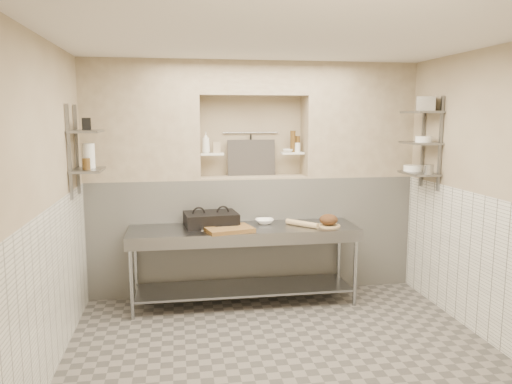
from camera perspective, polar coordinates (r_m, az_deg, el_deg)
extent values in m
cube|color=#67605B|center=(4.93, 2.90, -17.90)|extent=(4.00, 3.90, 0.10)
cube|color=silver|center=(4.47, 3.19, 17.62)|extent=(4.00, 3.90, 0.10)
cube|color=tan|center=(4.52, -23.32, -1.65)|extent=(0.10, 3.90, 2.80)
cube|color=tan|center=(5.30, 25.27, -0.35)|extent=(0.10, 3.90, 2.80)
cube|color=tan|center=(6.42, -0.73, 1.91)|extent=(4.00, 0.10, 2.80)
cube|color=tan|center=(2.60, 12.45, -8.33)|extent=(4.00, 0.10, 2.80)
cube|color=silver|center=(6.30, -0.38, -4.68)|extent=(4.00, 0.40, 1.40)
cube|color=tan|center=(6.18, -0.39, 1.74)|extent=(1.30, 0.40, 0.02)
cube|color=tan|center=(6.07, -12.97, 7.93)|extent=(1.35, 0.40, 1.40)
cube|color=tan|center=(6.47, 11.40, 8.01)|extent=(1.35, 0.40, 1.40)
cube|color=tan|center=(6.15, -0.40, 12.82)|extent=(1.30, 0.40, 0.40)
cube|color=silver|center=(4.67, -22.08, -10.13)|extent=(0.02, 3.90, 1.40)
cube|color=silver|center=(5.41, 24.26, -7.72)|extent=(0.02, 3.90, 1.40)
cube|color=white|center=(6.09, -5.05, 4.35)|extent=(0.28, 0.16, 0.02)
cube|color=white|center=(6.24, 4.16, 4.46)|extent=(0.28, 0.16, 0.02)
cylinder|color=gray|center=(6.30, -0.63, 6.80)|extent=(0.70, 0.02, 0.02)
cylinder|color=black|center=(6.29, -0.60, 5.25)|extent=(0.02, 0.02, 0.30)
cube|color=#383330|center=(6.25, -0.53, 3.94)|extent=(0.60, 0.08, 0.45)
cube|color=slate|center=(5.67, -19.78, 4.57)|extent=(0.03, 0.03, 0.95)
cube|color=slate|center=(5.28, -20.57, 4.27)|extent=(0.03, 0.03, 0.95)
cube|color=slate|center=(5.46, -18.66, 2.39)|extent=(0.30, 0.50, 0.02)
cube|color=slate|center=(5.44, -18.86, 6.58)|extent=(0.30, 0.50, 0.03)
cube|color=slate|center=(6.28, 18.53, 5.44)|extent=(0.03, 0.03, 1.05)
cube|color=slate|center=(5.93, 20.32, 5.19)|extent=(0.03, 0.03, 1.05)
cube|color=slate|center=(6.07, 18.11, 2.04)|extent=(0.30, 0.50, 0.02)
cube|color=slate|center=(6.04, 18.27, 5.34)|extent=(0.30, 0.50, 0.02)
cube|color=slate|center=(6.04, 18.43, 8.66)|extent=(0.30, 0.50, 0.03)
cube|color=gray|center=(5.70, -1.42, -4.25)|extent=(2.60, 0.70, 0.04)
cube|color=gray|center=(5.90, -1.40, -10.89)|extent=(2.45, 0.60, 0.03)
cube|color=gray|center=(5.40, -0.95, -5.64)|extent=(2.60, 0.02, 0.12)
cylinder|color=gray|center=(5.52, -14.04, -9.81)|extent=(0.04, 0.04, 0.86)
cylinder|color=gray|center=(6.07, -13.59, -8.09)|extent=(0.04, 0.04, 0.86)
cylinder|color=gray|center=(5.84, 11.27, -8.67)|extent=(0.04, 0.04, 0.86)
cylinder|color=gray|center=(6.37, 9.44, -7.17)|extent=(0.04, 0.04, 0.86)
cube|color=black|center=(5.75, -5.16, -3.42)|extent=(0.63, 0.49, 0.11)
cube|color=black|center=(5.74, -5.18, -2.63)|extent=(0.63, 0.49, 0.05)
cube|color=brown|center=(5.51, -3.12, -4.27)|extent=(0.57, 0.46, 0.05)
cube|color=gray|center=(5.54, -3.33, -3.92)|extent=(0.27, 0.06, 0.01)
cylinder|color=gray|center=(5.43, -6.16, -4.13)|extent=(0.03, 0.26, 0.02)
imported|color=white|center=(5.89, 0.98, -3.37)|extent=(0.23, 0.23, 0.05)
cylinder|color=tan|center=(5.76, 5.28, -3.62)|extent=(0.33, 0.35, 0.06)
cylinder|color=tan|center=(5.80, 8.28, -3.83)|extent=(0.27, 0.27, 0.02)
ellipsoid|color=#4C2D19|center=(5.79, 8.29, -3.14)|extent=(0.21, 0.21, 0.13)
imported|color=white|center=(6.06, -5.76, 5.65)|extent=(0.11, 0.11, 0.26)
cube|color=tan|center=(6.11, -4.54, 5.10)|extent=(0.09, 0.09, 0.13)
imported|color=white|center=(6.20, 3.64, 4.74)|extent=(0.16, 0.16, 0.04)
cylinder|color=#4E3516|center=(6.28, 4.79, 5.50)|extent=(0.05, 0.05, 0.20)
cylinder|color=#4E3516|center=(6.25, 4.23, 5.80)|extent=(0.07, 0.07, 0.26)
cylinder|color=white|center=(6.24, 4.77, 5.09)|extent=(0.07, 0.07, 0.11)
cylinder|color=white|center=(5.54, -18.59, 3.95)|extent=(0.13, 0.13, 0.26)
cylinder|color=#4E3516|center=(5.38, -18.83, 3.07)|extent=(0.08, 0.08, 0.12)
cube|color=black|center=(5.48, -18.82, 7.38)|extent=(0.10, 0.10, 0.13)
cylinder|color=white|center=(6.20, 17.51, 2.63)|extent=(0.22, 0.22, 0.07)
cylinder|color=gray|center=(5.87, 19.12, 2.45)|extent=(0.11, 0.11, 0.11)
cylinder|color=white|center=(5.98, 18.60, 5.74)|extent=(0.18, 0.18, 0.07)
cube|color=gray|center=(5.97, 18.79, 9.52)|extent=(0.29, 0.31, 0.16)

